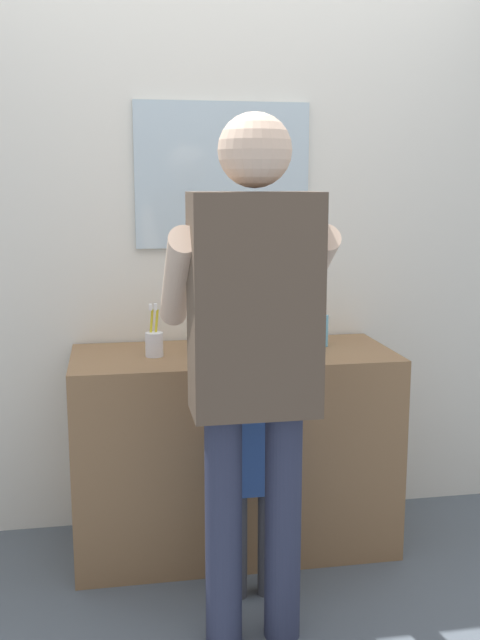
# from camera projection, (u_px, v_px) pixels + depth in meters

# --- Properties ---
(ground_plane) EXTENTS (14.00, 14.00, 0.00)m
(ground_plane) POSITION_uv_depth(u_px,v_px,m) (247.00, 579.00, 2.83)
(ground_plane) COLOR slate
(back_wall) EXTENTS (4.40, 0.10, 2.70)m
(back_wall) POSITION_uv_depth(u_px,v_px,m) (221.00, 217.00, 3.18)
(back_wall) COLOR silver
(back_wall) RESTS_ON ground
(vanity_cabinet) EXTENTS (1.29, 0.54, 0.82)m
(vanity_cabinet) POSITION_uv_depth(u_px,v_px,m) (234.00, 450.00, 3.04)
(vanity_cabinet) COLOR olive
(vanity_cabinet) RESTS_ON ground
(sink_basin) EXTENTS (0.32, 0.32, 0.11)m
(sink_basin) POSITION_uv_depth(u_px,v_px,m) (234.00, 339.00, 2.94)
(sink_basin) COLOR silver
(sink_basin) RESTS_ON vanity_cabinet
(faucet) EXTENTS (0.18, 0.14, 0.18)m
(faucet) POSITION_uv_depth(u_px,v_px,m) (226.00, 324.00, 3.12)
(faucet) COLOR #B7BABF
(faucet) RESTS_ON vanity_cabinet
(toothbrush_cup) EXTENTS (0.07, 0.07, 0.21)m
(toothbrush_cup) POSITION_uv_depth(u_px,v_px,m) (154.00, 343.00, 2.89)
(toothbrush_cup) COLOR silver
(toothbrush_cup) RESTS_ON vanity_cabinet
(soap_bottle) EXTENTS (0.06, 0.06, 0.16)m
(soap_bottle) POSITION_uv_depth(u_px,v_px,m) (321.00, 330.00, 3.07)
(soap_bottle) COLOR #66B2D1
(soap_bottle) RESTS_ON vanity_cabinet
(child_toddler) EXTENTS (0.27, 0.27, 0.89)m
(child_toddler) POSITION_uv_depth(u_px,v_px,m) (252.00, 458.00, 2.63)
(child_toddler) COLOR #47474C
(child_toddler) RESTS_ON ground
(adult_parent) EXTENTS (0.53, 0.56, 1.70)m
(adult_parent) POSITION_uv_depth(u_px,v_px,m) (253.00, 338.00, 2.29)
(adult_parent) COLOR #2D334C
(adult_parent) RESTS_ON ground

